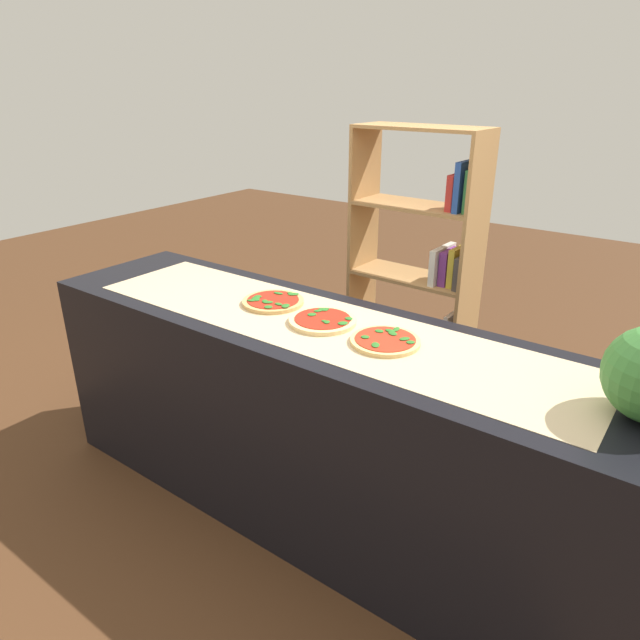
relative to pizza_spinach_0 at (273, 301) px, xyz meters
name	(u,v)px	position (x,y,z in m)	size (l,w,h in m)	color
ground_plane	(320,509)	(0.30, -0.06, -0.94)	(12.00, 12.00, 0.00)	#4C2D19
counter	(320,424)	(0.30, -0.06, -0.48)	(2.67, 0.67, 0.93)	black
parchment_paper	(320,324)	(0.30, -0.06, -0.01)	(2.16, 0.51, 0.00)	tan
pizza_spinach_0	(273,301)	(0.00, 0.00, 0.00)	(0.27, 0.27, 0.02)	tan
pizza_spinach_1	(323,320)	(0.30, -0.04, 0.00)	(0.27, 0.27, 0.03)	#E5C17F
pizza_spinach_2	(385,341)	(0.60, -0.06, 0.00)	(0.26, 0.26, 0.02)	#DBB26B
bookshelf	(425,289)	(0.24, 1.02, -0.19)	(0.71, 0.32, 1.61)	#A87A47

